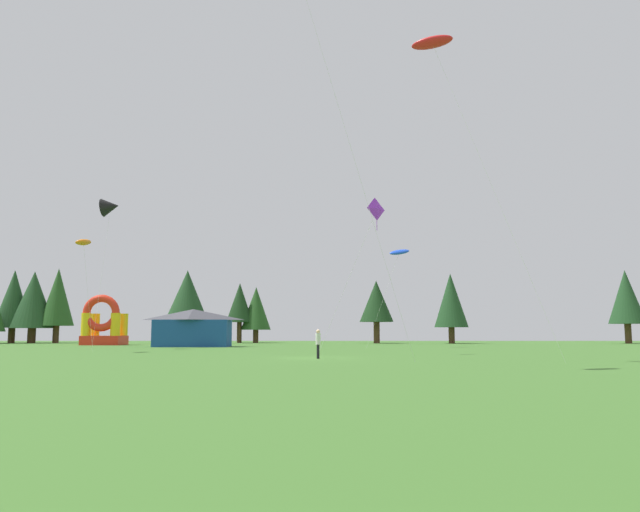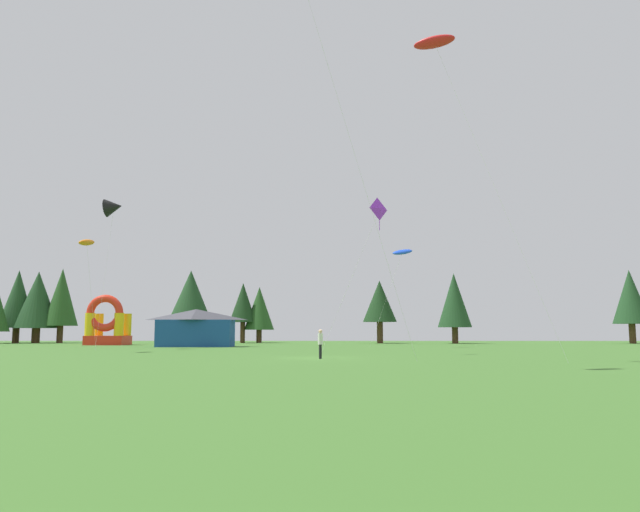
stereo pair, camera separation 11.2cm
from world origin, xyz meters
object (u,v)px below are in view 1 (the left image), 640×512
person_near_camera (321,341)px  inflatable_yellow_castle (107,327)px  kite_red_parafoil (435,43)px  kite_orange_parafoil (87,243)px  kite_blue_parafoil (402,252)px  festival_tent (196,328)px  kite_purple_diamond (380,210)px  kite_black_delta (114,207)px

person_near_camera → inflatable_yellow_castle: (-24.91, 34.09, 1.02)m
kite_red_parafoil → kite_orange_parafoil: kite_red_parafoil is taller
kite_blue_parafoil → festival_tent: kite_blue_parafoil is taller
kite_red_parafoil → person_near_camera: (-6.98, 1.80, -18.12)m
kite_blue_parafoil → person_near_camera: size_ratio=5.84×
kite_purple_diamond → inflatable_yellow_castle: size_ratio=1.95×
person_near_camera → inflatable_yellow_castle: size_ratio=0.31×
kite_black_delta → kite_purple_diamond: 27.59m
kite_purple_diamond → festival_tent: 27.66m
kite_blue_parafoil → kite_orange_parafoil: kite_blue_parafoil is taller
kite_orange_parafoil → festival_tent: bearing=69.0°
person_near_camera → kite_black_delta: bearing=-119.4°
kite_orange_parafoil → inflatable_yellow_castle: size_ratio=1.60×
kite_orange_parafoil → person_near_camera: 23.52m
kite_blue_parafoil → kite_orange_parafoil: size_ratio=1.12×
kite_blue_parafoil → kite_orange_parafoil: 30.74m
kite_black_delta → festival_tent: size_ratio=1.89×
kite_blue_parafoil → inflatable_yellow_castle: kite_blue_parafoil is taller
person_near_camera → inflatable_yellow_castle: 42.24m
kite_purple_diamond → person_near_camera: bearing=-121.1°
kite_black_delta → kite_red_parafoil: bearing=-39.3°
kite_purple_diamond → inflatable_yellow_castle: (-29.28, 26.86, -8.47)m
kite_red_parafoil → kite_blue_parafoil: 29.07m
kite_black_delta → kite_purple_diamond: size_ratio=1.28×
kite_purple_diamond → festival_tent: kite_purple_diamond is taller
inflatable_yellow_castle → festival_tent: inflatable_yellow_castle is taller
kite_black_delta → festival_tent: 14.89m
kite_black_delta → person_near_camera: size_ratio=8.16×
person_near_camera → kite_blue_parafoil: bearing=178.0°
kite_purple_diamond → inflatable_yellow_castle: bearing=137.5°
inflatable_yellow_castle → festival_tent: size_ratio=0.76×
kite_black_delta → kite_red_parafoil: size_ratio=0.73×
kite_black_delta → kite_red_parafoil: (26.83, -21.94, 5.78)m
kite_orange_parafoil → person_near_camera: bearing=-31.4°
kite_purple_diamond → kite_orange_parafoil: 23.81m
kite_purple_diamond → kite_black_delta: bearing=151.9°
kite_red_parafoil → festival_tent: kite_red_parafoil is taller
person_near_camera → festival_tent: festival_tent is taller
kite_red_parafoil → kite_purple_diamond: (-2.61, 9.04, -8.63)m
kite_purple_diamond → person_near_camera: kite_purple_diamond is taller
kite_red_parafoil → kite_purple_diamond: size_ratio=1.75×
kite_red_parafoil → kite_blue_parafoil: size_ratio=1.91×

